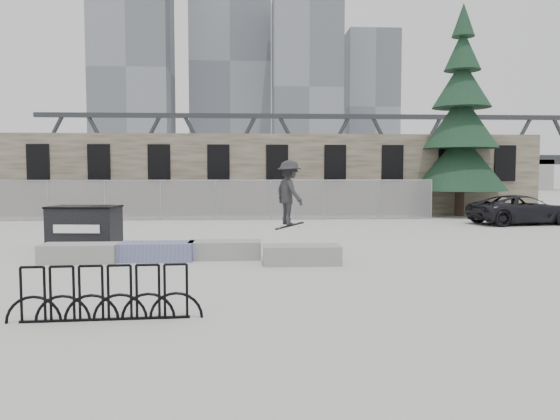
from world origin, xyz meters
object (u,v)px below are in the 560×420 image
object	(u,v)px
planter_offset	(302,254)
suv	(522,210)
dumpster	(85,227)
skateboarder	(289,193)
planter_center_right	(225,249)
spruce_tree	(461,130)
planter_far_left	(80,252)
planter_center_left	(157,251)
bike_rack	(105,294)

from	to	relation	value
planter_offset	suv	world-z (taller)	suv
dumpster	skateboarder	distance (m)	6.74
planter_center_right	suv	distance (m)	16.22
spruce_tree	planter_far_left	bearing A→B (deg)	-137.68
dumpster	planter_center_left	bearing A→B (deg)	-35.56
planter_center_left	bike_rack	distance (m)	6.07
skateboarder	planter_offset	bearing A→B (deg)	172.67
planter_center_right	planter_center_left	bearing A→B (deg)	-173.61
planter_far_left	skateboarder	size ratio (longest dim) A/B	1.05
planter_center_right	spruce_tree	world-z (taller)	spruce_tree
planter_center_left	spruce_tree	size ratio (longest dim) A/B	0.17
planter_far_left	dumpster	bearing A→B (deg)	103.52
planter_center_right	bike_rack	world-z (taller)	bike_rack
planter_center_right	planter_far_left	bearing A→B (deg)	-173.97
skateboarder	planter_center_right	bearing A→B (deg)	55.90
planter_center_left	spruce_tree	bearing A→B (deg)	45.72
planter_center_right	skateboarder	distance (m)	2.39
spruce_tree	dumpster	bearing A→B (deg)	-143.87
skateboarder	suv	bearing A→B (deg)	-76.45
planter_far_left	planter_center_right	bearing A→B (deg)	6.03
dumpster	spruce_tree	distance (m)	21.04
planter_center_right	spruce_tree	bearing A→B (deg)	49.32
planter_far_left	spruce_tree	world-z (taller)	spruce_tree
planter_center_left	bike_rack	size ratio (longest dim) A/B	0.64
planter_far_left	planter_offset	xyz separation A→B (m)	(5.90, -0.63, 0.00)
planter_far_left	bike_rack	bearing A→B (deg)	-69.48
spruce_tree	skateboarder	bearing A→B (deg)	-125.83
planter_center_left	suv	world-z (taller)	suv
planter_center_left	bike_rack	xyz separation A→B (m)	(0.20, -6.07, 0.17)
planter_far_left	suv	distance (m)	19.69
dumpster	spruce_tree	size ratio (longest dim) A/B	0.19
spruce_tree	skateboarder	distance (m)	18.10
planter_far_left	spruce_tree	bearing A→B (deg)	42.32
dumpster	bike_rack	xyz separation A→B (m)	(2.79, -8.34, -0.25)
spruce_tree	skateboarder	world-z (taller)	spruce_tree
planter_center_right	skateboarder	world-z (taller)	skateboarder
planter_far_left	suv	world-z (taller)	suv
planter_far_left	skateboarder	distance (m)	5.85
planter_center_right	suv	world-z (taller)	suv
planter_center_left	dumpster	size ratio (longest dim) A/B	0.92
dumpster	bike_rack	world-z (taller)	dumpster
planter_center_left	planter_center_right	distance (m)	1.86
planter_far_left	dumpster	xyz separation A→B (m)	(-0.59, 2.47, 0.42)
planter_far_left	dumpster	size ratio (longest dim) A/B	0.92
planter_far_left	planter_center_left	bearing A→B (deg)	5.69
suv	planter_far_left	bearing A→B (deg)	110.24
planter_center_right	planter_offset	distance (m)	2.30
planter_center_left	dumpster	world-z (taller)	dumpster
dumpster	suv	distance (m)	19.14
planter_center_left	spruce_tree	xyz separation A→B (m)	(14.09, 14.45, 4.43)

